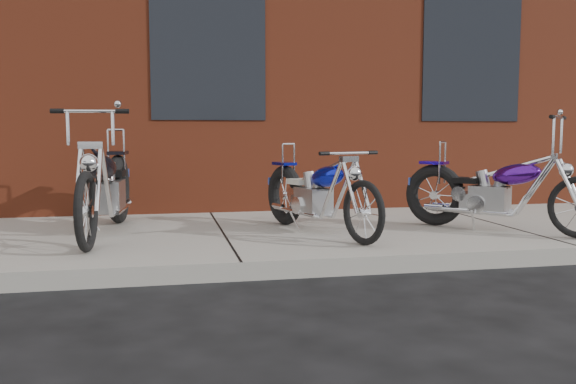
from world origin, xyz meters
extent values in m
plane|color=black|center=(0.00, 0.00, 0.00)|extent=(120.00, 120.00, 0.00)
cube|color=#9E9587|center=(0.00, 1.50, 0.07)|extent=(22.00, 3.00, 0.15)
torus|color=black|center=(2.37, 1.35, 0.48)|extent=(0.54, 0.57, 0.66)
cube|color=gray|center=(2.77, 0.92, 0.47)|extent=(0.44, 0.44, 0.27)
ellipsoid|color=#451083|center=(2.94, 0.73, 0.74)|extent=(0.52, 0.53, 0.28)
cube|color=black|center=(2.61, 1.09, 0.65)|extent=(0.34, 0.34, 0.05)
cylinder|color=silver|center=(3.19, 0.46, 1.29)|extent=(0.39, 0.36, 0.03)
cylinder|color=silver|center=(2.42, 1.30, 0.83)|extent=(0.03, 0.03, 0.44)
cylinder|color=silver|center=(2.71, 1.14, 0.35)|extent=(0.59, 0.64, 0.04)
torus|color=black|center=(0.76, 1.71, 0.47)|extent=(0.32, 0.65, 0.65)
torus|color=black|center=(1.19, 0.38, 0.44)|extent=(0.24, 0.57, 0.58)
cube|color=gray|center=(0.94, 1.17, 0.46)|extent=(0.35, 0.42, 0.27)
ellipsoid|color=#101BBE|center=(1.01, 0.93, 0.72)|extent=(0.37, 0.54, 0.28)
cube|color=beige|center=(0.86, 1.39, 0.64)|extent=(0.28, 0.31, 0.05)
cylinder|color=silver|center=(1.16, 0.48, 0.68)|extent=(0.11, 0.26, 0.48)
cylinder|color=silver|center=(1.13, 0.59, 0.97)|extent=(0.48, 0.18, 0.03)
cylinder|color=silver|center=(0.78, 1.65, 0.81)|extent=(0.02, 0.02, 0.43)
cylinder|color=silver|center=(0.98, 1.39, 0.35)|extent=(0.29, 0.78, 0.04)
torus|color=black|center=(-1.07, 2.16, 0.53)|extent=(0.22, 0.77, 0.76)
torus|color=black|center=(-1.23, 0.52, 0.49)|extent=(0.14, 0.69, 0.68)
cube|color=gray|center=(-1.14, 1.49, 0.52)|extent=(0.33, 0.45, 0.31)
ellipsoid|color=black|center=(-1.16, 1.20, 0.82)|extent=(0.33, 0.60, 0.32)
cube|color=black|center=(-1.11, 1.76, 0.73)|extent=(0.28, 0.32, 0.06)
cylinder|color=silver|center=(-1.21, 0.65, 0.77)|extent=(0.07, 0.31, 0.57)
cylinder|color=silver|center=(-1.20, 0.78, 1.34)|extent=(0.58, 0.09, 0.03)
cylinder|color=silver|center=(-1.08, 2.08, 0.93)|extent=(0.03, 0.03, 0.50)
cylinder|color=silver|center=(-0.99, 1.71, 0.38)|extent=(0.14, 0.94, 0.05)
camera|label=1|loc=(-0.59, -4.59, 1.15)|focal=38.00mm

